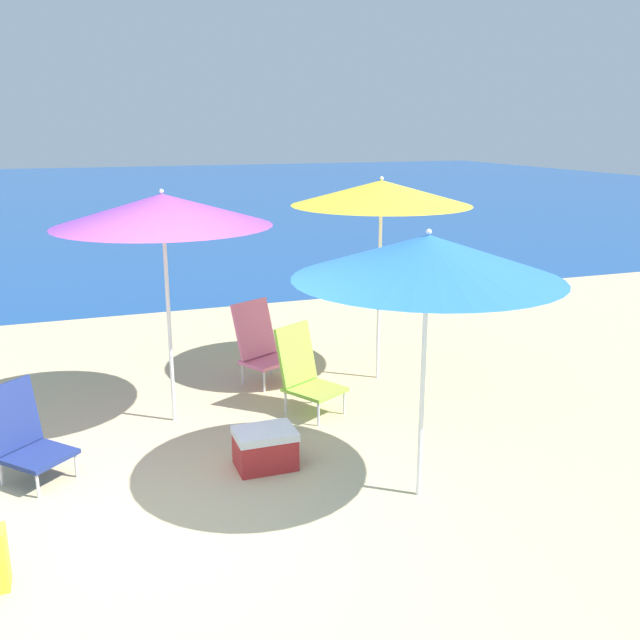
{
  "coord_description": "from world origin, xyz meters",
  "views": [
    {
      "loc": [
        -0.22,
        -4.65,
        2.69
      ],
      "look_at": [
        1.86,
        1.15,
        1.0
      ],
      "focal_mm": 40.0,
      "sensor_mm": 36.0,
      "label": 1
    }
  ],
  "objects_px": {
    "beach_umbrella_yellow": "(381,193)",
    "water_bottle": "(32,429)",
    "cooler_box": "(265,448)",
    "beach_umbrella_purple": "(163,210)",
    "beach_chair_lime": "(305,371)",
    "beach_chair_pink": "(260,342)",
    "beach_umbrella_blue": "(428,257)",
    "beach_chair_navy": "(25,435)"
  },
  "relations": [
    {
      "from": "beach_umbrella_blue",
      "to": "beach_chair_pink",
      "type": "distance_m",
      "value": 3.16
    },
    {
      "from": "beach_chair_lime",
      "to": "beach_chair_pink",
      "type": "xyz_separation_m",
      "value": [
        -0.19,
        0.97,
        0.03
      ]
    },
    {
      "from": "beach_umbrella_blue",
      "to": "beach_chair_pink",
      "type": "bearing_deg",
      "value": 99.55
    },
    {
      "from": "beach_chair_pink",
      "to": "water_bottle",
      "type": "distance_m",
      "value": 2.43
    },
    {
      "from": "beach_chair_pink",
      "to": "cooler_box",
      "type": "xyz_separation_m",
      "value": [
        -0.49,
        -1.97,
        -0.27
      ]
    },
    {
      "from": "beach_umbrella_blue",
      "to": "water_bottle",
      "type": "height_order",
      "value": "beach_umbrella_blue"
    },
    {
      "from": "beach_umbrella_purple",
      "to": "beach_chair_lime",
      "type": "height_order",
      "value": "beach_umbrella_purple"
    },
    {
      "from": "beach_umbrella_yellow",
      "to": "cooler_box",
      "type": "bearing_deg",
      "value": -136.59
    },
    {
      "from": "beach_chair_pink",
      "to": "water_bottle",
      "type": "relative_size",
      "value": 4.37
    },
    {
      "from": "beach_umbrella_yellow",
      "to": "water_bottle",
      "type": "distance_m",
      "value": 4.05
    },
    {
      "from": "beach_umbrella_yellow",
      "to": "beach_chair_lime",
      "type": "relative_size",
      "value": 2.6
    },
    {
      "from": "beach_umbrella_purple",
      "to": "cooler_box",
      "type": "height_order",
      "value": "beach_umbrella_purple"
    },
    {
      "from": "beach_umbrella_yellow",
      "to": "water_bottle",
      "type": "bearing_deg",
      "value": -173.86
    },
    {
      "from": "beach_chair_lime",
      "to": "beach_umbrella_purple",
      "type": "bearing_deg",
      "value": 141.73
    },
    {
      "from": "beach_chair_navy",
      "to": "beach_chair_pink",
      "type": "xyz_separation_m",
      "value": [
        2.3,
        1.53,
        0.07
      ]
    },
    {
      "from": "beach_umbrella_purple",
      "to": "water_bottle",
      "type": "height_order",
      "value": "beach_umbrella_purple"
    },
    {
      "from": "water_bottle",
      "to": "beach_umbrella_blue",
      "type": "bearing_deg",
      "value": -36.98
    },
    {
      "from": "beach_umbrella_yellow",
      "to": "water_bottle",
      "type": "height_order",
      "value": "beach_umbrella_yellow"
    },
    {
      "from": "beach_umbrella_purple",
      "to": "beach_chair_pink",
      "type": "distance_m",
      "value": 2.01
    },
    {
      "from": "beach_chair_lime",
      "to": "beach_chair_pink",
      "type": "distance_m",
      "value": 0.99
    },
    {
      "from": "beach_umbrella_blue",
      "to": "beach_chair_navy",
      "type": "height_order",
      "value": "beach_umbrella_blue"
    },
    {
      "from": "water_bottle",
      "to": "cooler_box",
      "type": "height_order",
      "value": "cooler_box"
    },
    {
      "from": "beach_umbrella_yellow",
      "to": "beach_chair_pink",
      "type": "bearing_deg",
      "value": 164.86
    },
    {
      "from": "beach_umbrella_blue",
      "to": "beach_umbrella_yellow",
      "type": "relative_size",
      "value": 0.92
    },
    {
      "from": "beach_umbrella_purple",
      "to": "water_bottle",
      "type": "xyz_separation_m",
      "value": [
        -1.25,
        0.05,
        -1.9
      ]
    },
    {
      "from": "beach_chair_lime",
      "to": "water_bottle",
      "type": "xyz_separation_m",
      "value": [
        -2.49,
        0.25,
        -0.33
      ]
    },
    {
      "from": "beach_umbrella_yellow",
      "to": "beach_umbrella_blue",
      "type": "bearing_deg",
      "value": -107.33
    },
    {
      "from": "beach_umbrella_blue",
      "to": "water_bottle",
      "type": "xyz_separation_m",
      "value": [
        -2.77,
        2.09,
        -1.73
      ]
    },
    {
      "from": "beach_umbrella_purple",
      "to": "water_bottle",
      "type": "bearing_deg",
      "value": 177.63
    },
    {
      "from": "beach_umbrella_blue",
      "to": "beach_chair_lime",
      "type": "height_order",
      "value": "beach_umbrella_blue"
    },
    {
      "from": "beach_umbrella_blue",
      "to": "beach_umbrella_yellow",
      "type": "distance_m",
      "value": 2.59
    },
    {
      "from": "cooler_box",
      "to": "water_bottle",
      "type": "bearing_deg",
      "value": 145.16
    },
    {
      "from": "cooler_box",
      "to": "beach_chair_navy",
      "type": "bearing_deg",
      "value": 166.1
    },
    {
      "from": "beach_umbrella_blue",
      "to": "beach_chair_lime",
      "type": "relative_size",
      "value": 2.39
    },
    {
      "from": "beach_umbrella_purple",
      "to": "beach_umbrella_yellow",
      "type": "bearing_deg",
      "value": 10.72
    },
    {
      "from": "beach_umbrella_blue",
      "to": "beach_chair_navy",
      "type": "distance_m",
      "value": 3.38
    },
    {
      "from": "beach_umbrella_purple",
      "to": "beach_umbrella_yellow",
      "type": "height_order",
      "value": "beach_umbrella_yellow"
    },
    {
      "from": "beach_umbrella_yellow",
      "to": "beach_umbrella_purple",
      "type": "bearing_deg",
      "value": -169.28
    },
    {
      "from": "beach_chair_navy",
      "to": "beach_chair_pink",
      "type": "bearing_deg",
      "value": -8.28
    },
    {
      "from": "water_bottle",
      "to": "beach_umbrella_purple",
      "type": "bearing_deg",
      "value": -2.37
    },
    {
      "from": "beach_umbrella_purple",
      "to": "cooler_box",
      "type": "distance_m",
      "value": 2.24
    },
    {
      "from": "beach_umbrella_purple",
      "to": "beach_umbrella_yellow",
      "type": "distance_m",
      "value": 2.33
    }
  ]
}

